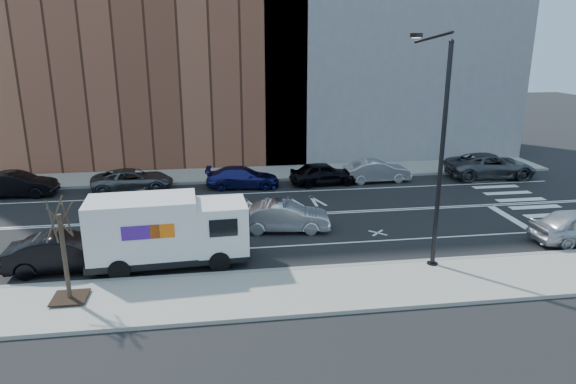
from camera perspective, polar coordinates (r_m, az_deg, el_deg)
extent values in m
plane|color=black|center=(27.33, -4.30, -2.75)|extent=(120.00, 120.00, 0.00)
cube|color=gray|center=(19.23, -2.35, -11.15)|extent=(44.00, 3.60, 0.15)
cube|color=gray|center=(35.72, -5.34, 1.99)|extent=(44.00, 3.60, 0.15)
cube|color=gray|center=(20.83, -2.88, -8.85)|extent=(44.00, 0.25, 0.17)
cube|color=gray|center=(33.98, -5.17, 1.25)|extent=(44.00, 0.25, 0.17)
cube|color=brown|center=(41.87, -17.93, 18.52)|extent=(26.00, 10.00, 22.00)
cylinder|color=black|center=(20.80, 16.65, 3.32)|extent=(0.18, 0.18, 9.00)
cylinder|color=black|center=(22.17, 15.72, -7.81)|extent=(0.44, 0.44, 0.20)
sphere|color=black|center=(20.31, 17.72, 15.63)|extent=(0.20, 0.20, 0.20)
cylinder|color=black|center=(21.85, 15.77, 16.19)|extent=(0.11, 3.49, 0.48)
cube|color=black|center=(23.42, 14.07, 16.54)|extent=(0.25, 0.80, 0.18)
cube|color=#FFF2CC|center=(23.42, 14.05, 16.30)|extent=(0.18, 0.55, 0.03)
cube|color=black|center=(20.15, -23.06, -10.72)|extent=(1.20, 1.20, 0.04)
cylinder|color=#382B1E|center=(19.54, -23.56, -6.73)|extent=(0.16, 0.16, 3.20)
cylinder|color=#382B1E|center=(18.99, -23.32, -2.83)|extent=(0.06, 0.80, 1.44)
cylinder|color=#382B1E|center=(19.26, -23.64, -2.61)|extent=(0.81, 0.31, 1.19)
cylinder|color=#382B1E|center=(19.25, -24.51, -2.73)|extent=(0.58, 0.76, 1.50)
cylinder|color=#382B1E|center=(18.99, -24.74, -3.01)|extent=(0.47, 0.61, 1.37)
cylinder|color=#382B1E|center=(18.82, -24.00, -3.08)|extent=(0.72, 0.29, 1.13)
cube|color=black|center=(21.98, -13.16, -6.81)|extent=(6.43, 2.48, 0.31)
cube|color=silver|center=(21.59, -7.38, -3.73)|extent=(2.15, 2.30, 2.04)
cube|color=black|center=(21.57, -4.66, -2.80)|extent=(0.16, 1.89, 0.97)
cube|color=black|center=(20.44, -7.18, -3.99)|extent=(1.12, 0.10, 0.71)
cube|color=black|center=(22.53, -7.63, -2.04)|extent=(1.12, 0.10, 0.71)
cube|color=black|center=(22.04, -4.68, -6.06)|extent=(0.26, 2.05, 0.36)
cube|color=silver|center=(21.57, -15.83, -3.69)|extent=(4.40, 2.47, 2.35)
cube|color=#47198C|center=(20.44, -16.07, -4.37)|extent=(1.43, 0.10, 0.56)
cube|color=orange|center=(20.38, -13.78, -4.26)|extent=(0.92, 0.07, 0.56)
cube|color=#47198C|center=(22.59, -15.66, -2.34)|extent=(1.43, 0.10, 0.56)
cube|color=orange|center=(22.54, -13.60, -2.22)|extent=(0.92, 0.07, 0.56)
cylinder|color=black|center=(21.06, -7.62, -7.65)|extent=(0.87, 0.33, 0.86)
cylinder|color=black|center=(22.94, -7.98, -5.59)|extent=(0.87, 0.33, 0.86)
cylinder|color=black|center=(21.23, -18.21, -8.19)|extent=(0.87, 0.33, 0.86)
cylinder|color=black|center=(23.09, -17.67, -6.10)|extent=(0.87, 0.33, 0.86)
imported|color=black|center=(34.60, -27.92, 0.75)|extent=(4.55, 1.72, 1.48)
imported|color=#4F5357|center=(33.19, -16.88, 1.28)|extent=(5.11, 2.75, 1.36)
imported|color=navy|center=(32.58, -5.06, 1.64)|extent=(4.74, 2.23, 1.34)
imported|color=black|center=(33.21, 3.94, 2.07)|extent=(4.41, 2.02, 1.46)
imported|color=#B0B1B5|center=(34.31, 9.87, 2.31)|extent=(4.42, 1.68, 1.44)
imported|color=#45474C|center=(37.42, 21.58, 2.73)|extent=(6.05, 3.01, 1.65)
imported|color=silver|center=(25.08, -0.37, -2.75)|extent=(4.53, 2.04, 1.44)
imported|color=black|center=(22.69, -23.46, -6.23)|extent=(4.64, 1.73, 1.51)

